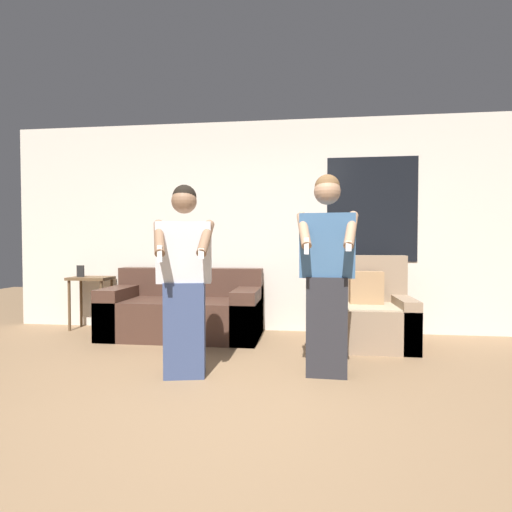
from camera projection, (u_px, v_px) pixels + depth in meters
ground_plane at (227, 420)px, 2.54m from camera, size 14.00×14.00×0.00m
wall_back at (268, 226)px, 5.16m from camera, size 6.86×0.07×2.70m
couch at (184, 312)px, 4.84m from camera, size 1.85×0.88×0.81m
armchair at (366, 315)px, 4.42m from camera, size 0.95×0.81×0.99m
side_table at (91, 287)px, 5.24m from camera, size 0.52×0.35×0.84m
person_left at (185, 281)px, 3.36m from camera, size 0.51×0.53×1.62m
person_right at (327, 275)px, 3.38m from camera, size 0.52×0.48×1.71m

